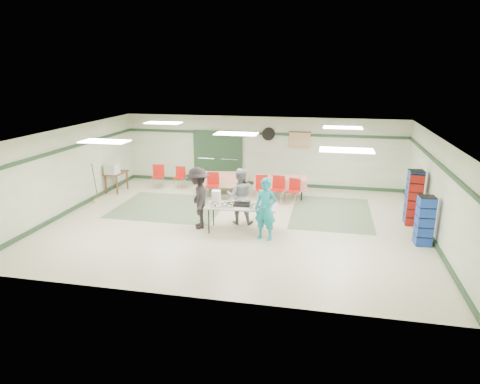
% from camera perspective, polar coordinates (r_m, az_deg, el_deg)
% --- Properties ---
extents(floor, '(11.00, 11.00, 0.00)m').
position_cam_1_polar(floor, '(12.94, -0.47, -4.05)').
color(floor, beige).
rests_on(floor, ground).
extents(ceiling, '(11.00, 11.00, 0.00)m').
position_cam_1_polar(ceiling, '(12.28, -0.50, 7.86)').
color(ceiling, silver).
rests_on(ceiling, wall_back).
extents(wall_back, '(11.00, 0.00, 11.00)m').
position_cam_1_polar(wall_back, '(16.86, 2.79, 5.44)').
color(wall_back, beige).
rests_on(wall_back, floor).
extents(wall_front, '(11.00, 0.00, 11.00)m').
position_cam_1_polar(wall_front, '(8.41, -7.06, -5.69)').
color(wall_front, beige).
rests_on(wall_front, floor).
extents(wall_left, '(0.00, 9.00, 9.00)m').
position_cam_1_polar(wall_left, '(14.70, -21.95, 2.71)').
color(wall_left, beige).
rests_on(wall_left, floor).
extents(wall_right, '(0.00, 9.00, 9.00)m').
position_cam_1_polar(wall_right, '(12.61, 24.74, 0.32)').
color(wall_right, beige).
rests_on(wall_right, floor).
extents(trim_back, '(11.00, 0.06, 0.10)m').
position_cam_1_polar(trim_back, '(16.72, 2.81, 7.78)').
color(trim_back, '#213D25').
rests_on(trim_back, wall_back).
extents(baseboard_back, '(11.00, 0.06, 0.12)m').
position_cam_1_polar(baseboard_back, '(17.12, 2.72, 1.18)').
color(baseboard_back, '#213D25').
rests_on(baseboard_back, floor).
extents(trim_left, '(0.06, 9.00, 0.10)m').
position_cam_1_polar(trim_left, '(14.55, -22.14, 5.38)').
color(trim_left, '#213D25').
rests_on(trim_left, wall_back).
extents(baseboard_left, '(0.06, 9.00, 0.12)m').
position_cam_1_polar(baseboard_left, '(15.01, -21.35, -2.09)').
color(baseboard_left, '#213D25').
rests_on(baseboard_left, floor).
extents(trim_right, '(0.06, 9.00, 0.10)m').
position_cam_1_polar(trim_right, '(12.45, 24.98, 3.43)').
color(trim_right, '#213D25').
rests_on(trim_right, wall_back).
extents(baseboard_right, '(0.06, 9.00, 0.12)m').
position_cam_1_polar(baseboard_right, '(12.98, 23.95, -5.16)').
color(baseboard_right, '#213D25').
rests_on(baseboard_right, floor).
extents(green_patch_a, '(3.50, 3.00, 0.01)m').
position_cam_1_polar(green_patch_a, '(14.54, -9.30, -1.97)').
color(green_patch_a, '#637C5A').
rests_on(green_patch_a, floor).
extents(green_patch_b, '(2.50, 3.50, 0.01)m').
position_cam_1_polar(green_patch_b, '(14.09, 12.06, -2.71)').
color(green_patch_b, '#637C5A').
rests_on(green_patch_b, floor).
extents(double_door_left, '(0.90, 0.06, 2.10)m').
position_cam_1_polar(double_door_left, '(17.34, -4.48, 4.70)').
color(double_door_left, gray).
rests_on(double_door_left, floor).
extents(double_door_right, '(0.90, 0.06, 2.10)m').
position_cam_1_polar(double_door_right, '(17.10, -1.41, 4.58)').
color(double_door_right, gray).
rests_on(double_door_right, floor).
extents(door_frame, '(2.00, 0.03, 2.15)m').
position_cam_1_polar(door_frame, '(17.20, -2.99, 4.63)').
color(door_frame, '#213D25').
rests_on(door_frame, floor).
extents(wall_fan, '(0.50, 0.10, 0.50)m').
position_cam_1_polar(wall_fan, '(16.65, 3.82, 7.73)').
color(wall_fan, black).
rests_on(wall_fan, wall_back).
extents(scroll_banner, '(0.80, 0.02, 0.60)m').
position_cam_1_polar(scroll_banner, '(16.55, 7.95, 6.86)').
color(scroll_banner, tan).
rests_on(scroll_banner, wall_back).
extents(serving_table, '(2.05, 0.95, 0.76)m').
position_cam_1_polar(serving_table, '(12.03, 0.14, -2.00)').
color(serving_table, '#A3A49F').
rests_on(serving_table, floor).
extents(sheet_tray_right, '(0.63, 0.50, 0.02)m').
position_cam_1_polar(sheet_tray_right, '(11.89, 2.82, -1.98)').
color(sheet_tray_right, silver).
rests_on(sheet_tray_right, serving_table).
extents(sheet_tray_mid, '(0.64, 0.50, 0.02)m').
position_cam_1_polar(sheet_tray_mid, '(12.16, -0.14, -1.55)').
color(sheet_tray_mid, silver).
rests_on(sheet_tray_mid, serving_table).
extents(sheet_tray_left, '(0.66, 0.52, 0.02)m').
position_cam_1_polar(sheet_tray_left, '(12.01, -2.21, -1.78)').
color(sheet_tray_left, silver).
rests_on(sheet_tray_left, serving_table).
extents(baking_pan, '(0.48, 0.32, 0.08)m').
position_cam_1_polar(baking_pan, '(12.00, 0.25, -1.65)').
color(baking_pan, black).
rests_on(baking_pan, serving_table).
extents(foam_box_stack, '(0.24, 0.22, 0.37)m').
position_cam_1_polar(foam_box_stack, '(12.21, -3.19, -0.65)').
color(foam_box_stack, white).
rests_on(foam_box_stack, serving_table).
extents(volunteer_teal, '(0.70, 0.55, 1.70)m').
position_cam_1_polar(volunteer_teal, '(11.44, 3.43, -2.31)').
color(volunteer_teal, teal).
rests_on(volunteer_teal, floor).
extents(volunteer_grey, '(0.86, 0.69, 1.68)m').
position_cam_1_polar(volunteer_grey, '(12.63, 0.00, -0.54)').
color(volunteer_grey, gray).
rests_on(volunteer_grey, floor).
extents(volunteer_dark, '(1.06, 1.32, 1.79)m').
position_cam_1_polar(volunteer_dark, '(12.31, -5.62, -0.80)').
color(volunteer_dark, black).
rests_on(volunteer_dark, floor).
extents(dining_table_a, '(1.90, 0.96, 0.77)m').
position_cam_1_polar(dining_table_a, '(15.33, 5.42, 1.31)').
color(dining_table_a, red).
rests_on(dining_table_a, floor).
extents(dining_table_b, '(2.03, 1.14, 0.77)m').
position_cam_1_polar(dining_table_b, '(15.71, -2.58, 1.74)').
color(dining_table_b, red).
rests_on(dining_table_b, floor).
extents(chair_a, '(0.47, 0.47, 0.92)m').
position_cam_1_polar(chair_a, '(14.79, 5.08, 0.76)').
color(chair_a, red).
rests_on(chair_a, floor).
extents(chair_b, '(0.51, 0.51, 0.91)m').
position_cam_1_polar(chair_b, '(14.86, 2.93, 0.86)').
color(chair_b, red).
rests_on(chair_b, floor).
extents(chair_c, '(0.48, 0.48, 0.86)m').
position_cam_1_polar(chair_c, '(14.74, 7.18, 0.48)').
color(chair_c, red).
rests_on(chair_c, floor).
extents(chair_d, '(0.47, 0.47, 0.93)m').
position_cam_1_polar(chair_d, '(15.23, -3.66, 1.25)').
color(chair_d, red).
rests_on(chair_d, floor).
extents(chair_loose_a, '(0.39, 0.39, 0.84)m').
position_cam_1_polar(chair_loose_a, '(16.68, -8.01, 2.23)').
color(chair_loose_a, red).
rests_on(chair_loose_a, floor).
extents(chair_loose_b, '(0.50, 0.50, 0.92)m').
position_cam_1_polar(chair_loose_b, '(16.78, -10.85, 2.38)').
color(chair_loose_b, red).
rests_on(chair_loose_b, floor).
extents(crate_stack_blue_a, '(0.44, 0.44, 1.62)m').
position_cam_1_polar(crate_stack_blue_a, '(13.64, 22.16, -0.62)').
color(crate_stack_blue_a, navy).
rests_on(crate_stack_blue_a, floor).
extents(crate_stack_red, '(0.43, 0.43, 1.56)m').
position_cam_1_polar(crate_stack_red, '(13.53, 22.24, -0.90)').
color(crate_stack_red, maroon).
rests_on(crate_stack_red, floor).
extents(crate_stack_blue_b, '(0.43, 0.43, 1.32)m').
position_cam_1_polar(crate_stack_blue_b, '(12.11, 23.40, -3.54)').
color(crate_stack_blue_b, navy).
rests_on(crate_stack_blue_b, floor).
extents(printer_table, '(0.64, 0.94, 0.74)m').
position_cam_1_polar(printer_table, '(16.69, -16.20, 2.22)').
color(printer_table, brown).
rests_on(printer_table, floor).
extents(office_printer, '(0.48, 0.43, 0.35)m').
position_cam_1_polar(office_printer, '(16.39, -16.71, 2.94)').
color(office_printer, '#B6B5B1').
rests_on(office_printer, printer_table).
extents(broom, '(0.08, 0.22, 1.35)m').
position_cam_1_polar(broom, '(15.56, -18.78, 1.26)').
color(broom, brown).
rests_on(broom, floor).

